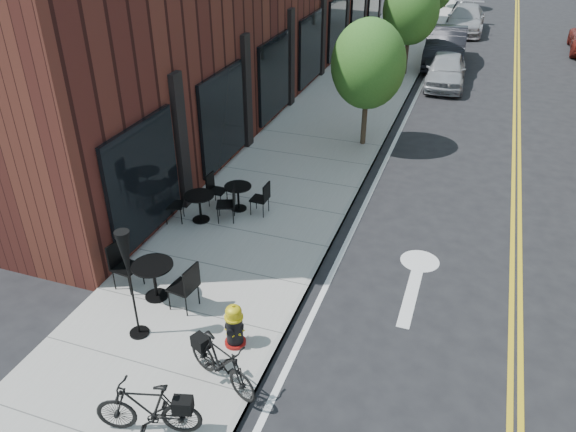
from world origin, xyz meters
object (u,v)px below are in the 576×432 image
at_px(bistro_set_c, 238,194).
at_px(parked_car_a, 446,70).
at_px(bistro_set_b, 200,204).
at_px(fire_hydrant, 234,326).
at_px(bistro_set_a, 154,276).
at_px(parked_car_c, 466,19).
at_px(parked_car_b, 446,47).
at_px(bicycle_left, 148,408).
at_px(bicycle_right, 222,363).
at_px(patio_umbrella, 127,263).

relative_size(bistro_set_c, parked_car_a, 0.41).
bearing_deg(parked_car_a, bistro_set_b, -111.15).
xyz_separation_m(bistro_set_b, bistro_set_c, (0.64, 0.81, -0.03)).
distance_m(fire_hydrant, parked_car_a, 16.84).
bearing_deg(bistro_set_a, bistro_set_b, 107.86).
relative_size(bistro_set_a, bistro_set_c, 1.21).
xyz_separation_m(bistro_set_b, parked_car_c, (4.42, 23.39, 0.12)).
bearing_deg(parked_car_a, bistro_set_a, -106.23).
xyz_separation_m(bistro_set_b, parked_car_a, (4.40, 13.13, 0.07)).
bearing_deg(parked_car_c, bistro_set_b, -101.58).
distance_m(parked_car_b, parked_car_c, 7.14).
bearing_deg(parked_car_b, bistro_set_b, -106.79).
relative_size(bistro_set_a, parked_car_b, 0.38).
bearing_deg(bicycle_left, bistro_set_c, 177.23).
height_order(bicycle_left, bistro_set_c, bicycle_left).
bearing_deg(fire_hydrant, bistro_set_c, 98.87).
height_order(bicycle_right, bistro_set_c, bicycle_right).
bearing_deg(bistro_set_c, parked_car_a, 74.98).
xyz_separation_m(bicycle_left, bistro_set_c, (-1.45, 6.52, -0.05)).
height_order(patio_umbrella, parked_car_c, patio_umbrella).
height_order(bistro_set_c, patio_umbrella, patio_umbrella).
distance_m(bicycle_right, bistro_set_c, 5.73).
height_order(bistro_set_b, parked_car_c, parked_car_c).
relative_size(bicycle_right, bistro_set_c, 0.99).
xyz_separation_m(bicycle_right, parked_car_a, (1.69, 17.66, 0.06)).
distance_m(bistro_set_c, parked_car_a, 12.88).
distance_m(bicycle_right, parked_car_c, 27.97).
relative_size(fire_hydrant, bicycle_left, 0.55).
bearing_deg(parked_car_a, fire_hydrant, -99.02).
height_order(bistro_set_a, bistro_set_c, bistro_set_a).
bearing_deg(patio_umbrella, bistro_set_b, 101.06).
relative_size(bistro_set_b, parked_car_a, 0.45).
xyz_separation_m(bicycle_left, patio_umbrella, (-1.32, 1.76, 1.09)).
bearing_deg(bicycle_right, bistro_set_a, 77.57).
distance_m(fire_hydrant, bicycle_right, 0.95).
relative_size(parked_car_a, parked_car_b, 0.77).
distance_m(bistro_set_b, patio_umbrella, 4.18).
bearing_deg(bistro_set_a, bistro_set_c, 95.89).
bearing_deg(bistro_set_b, patio_umbrella, -99.77).
height_order(patio_umbrella, parked_car_b, patio_umbrella).
bearing_deg(bicycle_left, bistro_set_b, -175.18).
bearing_deg(parked_car_b, bicycle_right, -96.48).
bearing_deg(bistro_set_b, parked_car_b, 55.21).
relative_size(parked_car_b, parked_car_c, 1.03).
bearing_deg(bistro_set_c, fire_hydrant, -65.03).
bearing_deg(patio_umbrella, bistro_set_c, 91.56).
height_order(bistro_set_b, parked_car_a, parked_car_a).
distance_m(fire_hydrant, bistro_set_c, 4.80).
relative_size(bistro_set_a, parked_car_a, 0.50).
bearing_deg(parked_car_a, bicycle_left, -99.59).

